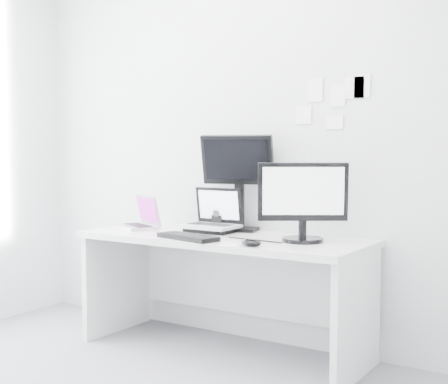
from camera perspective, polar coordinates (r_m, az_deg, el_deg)
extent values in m
plane|color=silver|center=(4.21, 2.51, 5.06)|extent=(3.60, 0.00, 3.60)
cube|color=silver|center=(4.02, -0.09, -9.05)|extent=(1.80, 0.70, 0.73)
cube|color=silver|center=(4.33, -7.81, -1.70)|extent=(0.38, 0.34, 0.23)
cube|color=black|center=(4.23, -0.38, -2.26)|extent=(0.10, 0.10, 0.16)
cube|color=#AAADB2|center=(4.08, -1.31, -1.58)|extent=(0.35, 0.27, 0.29)
cube|color=black|center=(4.14, 1.27, 0.92)|extent=(0.50, 0.28, 0.64)
cube|color=black|center=(3.69, 7.02, -0.78)|extent=(0.56, 0.48, 0.47)
cube|color=black|center=(3.79, -3.22, -4.01)|extent=(0.43, 0.23, 0.03)
ellipsoid|color=black|center=(3.52, 2.44, -4.54)|extent=(0.13, 0.09, 0.04)
cube|color=white|center=(4.01, 8.10, 8.94)|extent=(0.10, 0.00, 0.14)
cube|color=white|center=(3.95, 10.10, 8.42)|extent=(0.09, 0.00, 0.13)
cube|color=white|center=(3.90, 12.17, 9.19)|extent=(0.10, 0.00, 0.14)
cube|color=white|center=(3.95, 9.80, 6.10)|extent=(0.11, 0.00, 0.08)
cube|color=white|center=(3.91, 11.52, 9.08)|extent=(0.12, 0.00, 0.13)
cube|color=white|center=(4.03, 7.08, 6.80)|extent=(0.10, 0.00, 0.11)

